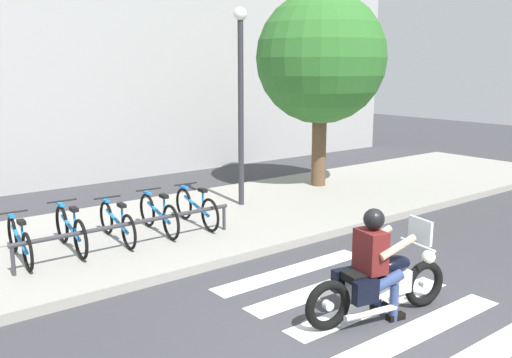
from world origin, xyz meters
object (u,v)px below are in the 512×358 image
object	(u,v)px
motorcycle	(380,283)
bicycle_0	(19,241)
bicycle_1	(71,230)
bicycle_3	(158,214)
rider	(376,256)
bicycle_4	(196,208)
bicycle_2	(117,223)
bike_rack	(131,225)
street_lamp	(241,91)
tree_near_rack	(321,59)

from	to	relation	value
motorcycle	bicycle_0	size ratio (longest dim) A/B	1.29
bicycle_1	bicycle_3	world-z (taller)	bicycle_1
rider	bicycle_1	distance (m)	4.98
motorcycle	bicycle_0	distance (m)	5.43
bicycle_4	motorcycle	bearing A→B (deg)	-91.40
bicycle_1	bicycle_2	bearing A→B (deg)	0.09
rider	bicycle_2	bearing A→B (deg)	107.55
motorcycle	bike_rack	world-z (taller)	motorcycle
bicycle_2	bike_rack	world-z (taller)	bicycle_2
motorcycle	bicycle_2	distance (m)	4.72
rider	bicycle_0	world-z (taller)	rider
motorcycle	street_lamp	distance (m)	5.94
bicycle_3	street_lamp	size ratio (longest dim) A/B	0.38
motorcycle	bike_rack	bearing A→B (deg)	110.76
bicycle_4	street_lamp	bearing A→B (deg)	25.59
rider	bicycle_4	world-z (taller)	rider
bike_rack	rider	bearing A→B (deg)	-70.13
bicycle_2	bike_rack	bearing A→B (deg)	-90.03
motorcycle	tree_near_rack	world-z (taller)	tree_near_rack
bike_rack	motorcycle	bearing A→B (deg)	-69.24
bicycle_4	tree_near_rack	bearing A→B (deg)	15.20
bicycle_0	bicycle_4	bearing A→B (deg)	-0.02
bicycle_2	bicycle_3	bearing A→B (deg)	-0.07
rider	bike_rack	xyz separation A→B (m)	(-1.41, 3.90, -0.25)
bicycle_2	tree_near_rack	distance (m)	6.69
motorcycle	bicycle_1	bearing A→B (deg)	117.03
bicycle_3	street_lamp	xyz separation A→B (m)	(2.44, 0.78, 2.11)
tree_near_rack	bike_rack	bearing A→B (deg)	-163.72
bicycle_1	bicycle_2	world-z (taller)	bicycle_1
bicycle_1	bicycle_3	distance (m)	1.60
bicycle_3	street_lamp	bearing A→B (deg)	17.86
tree_near_rack	bicycle_2	bearing A→B (deg)	-168.76
motorcycle	rider	size ratio (longest dim) A/B	1.47
bicycle_2	street_lamp	world-z (taller)	street_lamp
bicycle_2	bike_rack	size ratio (longest dim) A/B	0.43
bicycle_3	tree_near_rack	bearing A→B (deg)	12.94
bicycle_0	street_lamp	size ratio (longest dim) A/B	0.38
bicycle_2	bike_rack	distance (m)	0.56
bicycle_0	tree_near_rack	bearing A→B (deg)	8.91
bicycle_2	tree_near_rack	xyz separation A→B (m)	(5.95, 1.18, 2.80)
bike_rack	bicycle_3	bearing A→B (deg)	34.79
tree_near_rack	bicycle_4	bearing A→B (deg)	-164.80
bicycle_3	bicycle_4	bearing A→B (deg)	0.01
bicycle_2	bike_rack	xyz separation A→B (m)	(-0.00, -0.56, 0.08)
bicycle_2	bicycle_4	distance (m)	1.60
bicycle_1	tree_near_rack	xyz separation A→B (m)	(6.75, 1.19, 2.78)
tree_near_rack	motorcycle	bearing A→B (deg)	-128.30
rider	bicycle_4	distance (m)	4.47
bicycle_2	bicycle_4	world-z (taller)	bicycle_4
bicycle_0	bicycle_1	size ratio (longest dim) A/B	0.98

